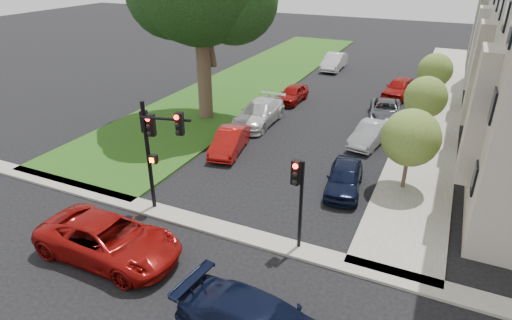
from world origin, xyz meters
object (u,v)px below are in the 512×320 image
at_px(traffic_signal_main, 154,139).
at_px(car_parked_7, 293,94).
at_px(car_parked_1, 370,134).
at_px(car_parked_3, 399,88).
at_px(car_parked_9, 334,62).
at_px(small_tree_c, 435,70).
at_px(car_parked_2, 385,110).
at_px(car_parked_0, 344,178).
at_px(car_cross_near, 109,239).
at_px(traffic_signal_secondary, 298,189).
at_px(car_parked_5, 230,141).
at_px(small_tree_a, 411,138).
at_px(car_parked_6, 259,113).
at_px(small_tree_b, 426,97).

distance_m(traffic_signal_main, car_parked_7, 17.38).
relative_size(car_parked_1, car_parked_7, 1.06).
relative_size(traffic_signal_main, car_parked_3, 1.13).
bearing_deg(car_parked_1, car_parked_9, 121.33).
relative_size(small_tree_c, car_parked_2, 0.83).
xyz_separation_m(car_parked_0, car_parked_1, (-0.01, 6.15, -0.02)).
distance_m(car_parked_0, car_parked_1, 6.15).
relative_size(car_cross_near, car_parked_1, 1.41).
height_order(car_parked_0, car_parked_1, car_parked_0).
xyz_separation_m(traffic_signal_secondary, car_parked_5, (-6.60, 6.89, -2.00)).
distance_m(small_tree_a, car_parked_5, 9.99).
height_order(traffic_signal_main, car_parked_9, traffic_signal_main).
distance_m(car_parked_5, car_parked_9, 21.69).
distance_m(small_tree_c, car_parked_6, 14.14).
relative_size(traffic_signal_main, car_parked_1, 1.26).
relative_size(car_parked_0, car_parked_1, 1.00).
height_order(car_parked_3, car_parked_7, car_parked_3).
relative_size(car_parked_1, car_parked_3, 0.90).
bearing_deg(car_parked_3, car_parked_1, -82.35).
relative_size(traffic_signal_secondary, car_parked_9, 0.81).
height_order(traffic_signal_main, car_parked_6, traffic_signal_main).
distance_m(traffic_signal_main, car_cross_near, 4.47).
bearing_deg(small_tree_b, car_parked_1, -135.05).
bearing_deg(small_tree_a, car_parked_3, 99.03).
bearing_deg(small_tree_a, car_cross_near, -132.83).
bearing_deg(car_cross_near, car_parked_3, -15.26).
distance_m(car_parked_5, car_parked_7, 10.30).
bearing_deg(small_tree_a, small_tree_b, 90.00).
relative_size(car_parked_3, car_parked_9, 0.95).
distance_m(car_cross_near, car_parked_6, 15.28).
bearing_deg(small_tree_b, traffic_signal_main, -124.42).
xyz_separation_m(car_parked_1, car_parked_9, (-7.00, 17.15, 0.11)).
bearing_deg(car_parked_7, car_parked_6, -91.92).
bearing_deg(car_parked_2, car_parked_6, -158.69).
height_order(small_tree_b, car_parked_9, small_tree_b).
distance_m(car_parked_0, car_parked_2, 11.04).
height_order(small_tree_b, traffic_signal_main, traffic_signal_main).
height_order(car_parked_0, car_parked_5, car_parked_0).
bearing_deg(car_parked_6, small_tree_a, -28.17).
relative_size(traffic_signal_main, traffic_signal_secondary, 1.33).
bearing_deg(car_parked_0, car_parked_7, 112.69).
distance_m(small_tree_c, car_parked_9, 12.08).
bearing_deg(small_tree_a, car_parked_6, 153.14).
height_order(car_parked_3, car_parked_9, car_parked_9).
distance_m(traffic_signal_secondary, car_parked_0, 5.67).
bearing_deg(small_tree_a, car_parked_0, -152.41).
bearing_deg(car_parked_2, small_tree_c, 54.19).
height_order(car_cross_near, car_parked_2, car_cross_near).
relative_size(car_parked_6, car_parked_9, 1.13).
bearing_deg(car_parked_6, car_cross_near, -88.63).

